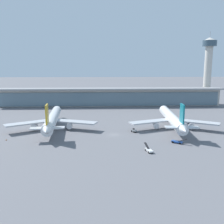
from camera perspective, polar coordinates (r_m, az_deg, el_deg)
ground_plane at (r=127.51m, az=0.40°, el=-5.15°), size 1200.00×1200.00×0.00m
airliner_left_stand at (r=142.40m, az=-13.12°, el=-1.57°), size 48.25×62.97×16.76m
airliner_centre_stand at (r=144.13m, az=13.23°, el=-1.43°), size 48.28×62.96×16.76m
service_truck_near_nose_white at (r=104.57m, az=8.23°, el=-8.36°), size 2.84×6.93×2.70m
service_truck_under_wing_blue at (r=117.72m, az=14.41°, el=-6.42°), size 6.27×5.13×2.70m
service_truck_mid_apron_grey at (r=132.84m, az=4.92°, el=-4.15°), size 3.00×3.33×2.05m
terminal_building at (r=215.01m, az=-0.77°, el=3.43°), size 190.95×12.80×15.20m
control_tower at (r=242.88m, az=20.67°, el=9.81°), size 12.00×12.00×62.43m
safety_cone_alpha at (r=128.25m, az=-22.53°, el=-5.73°), size 0.62×0.62×0.70m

